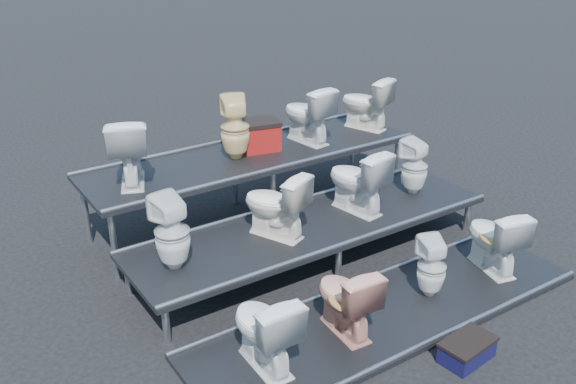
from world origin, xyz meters
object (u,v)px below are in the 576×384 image
toilet_2 (432,267)px  toilet_4 (172,232)px  toilet_5 (275,205)px  toilet_11 (365,103)px  step_stool (467,351)px  toilet_1 (345,298)px  toilet_10 (307,114)px  toilet_3 (494,238)px  toilet_7 (415,166)px  toilet_8 (129,149)px  toilet_9 (235,127)px  toilet_0 (264,329)px  red_crate (260,137)px  toilet_6 (357,180)px

toilet_2 → toilet_4: (-2.19, 1.30, 0.46)m
toilet_2 → toilet_5: toilet_5 is taller
toilet_4 → toilet_11: 3.70m
step_stool → toilet_1: bearing=122.3°
toilet_10 → step_stool: (-0.69, -3.47, -1.14)m
toilet_3 → toilet_10: bearing=-63.2°
toilet_7 → toilet_8: 3.34m
toilet_9 → toilet_10: 1.05m
toilet_10 → toilet_0: bearing=41.3°
toilet_9 → toilet_11: (2.01, 0.00, -0.03)m
red_crate → toilet_9: bearing=-154.5°
toilet_0 → toilet_11: size_ratio=1.06×
toilet_8 → toilet_10: size_ratio=1.04×
toilet_4 → toilet_9: bearing=-144.3°
toilet_1 → toilet_9: toilet_9 is taller
toilet_8 → step_stool: toilet_8 is taller
toilet_8 → red_crate: bearing=-155.0°
toilet_6 → toilet_7: bearing=170.3°
step_stool → toilet_8: bearing=109.3°
toilet_0 → toilet_11: 4.21m
toilet_4 → toilet_5: (1.16, 0.00, -0.02)m
toilet_11 → toilet_10: bearing=-19.8°
toilet_6 → red_crate: (-0.44, 1.39, 0.19)m
toilet_7 → toilet_3: bearing=78.9°
toilet_9 → toilet_1: bearing=104.0°
toilet_6 → red_crate: size_ratio=1.66×
toilet_7 → toilet_1: bearing=23.2°
toilet_9 → toilet_6: bearing=144.0°
toilet_10 → toilet_8: bearing=-7.8°
toilet_6 → step_stool: bearing=68.2°
toilet_6 → step_stool: 2.34m
toilet_6 → toilet_10: (0.22, 1.30, 0.39)m
toilet_9 → toilet_2: bearing=127.7°
toilet_3 → step_stool: (-1.31, -0.87, -0.34)m
toilet_9 → step_stool: (0.36, -3.47, -1.16)m
toilet_2 → toilet_9: (-0.76, 2.60, 0.87)m
toilet_0 → toilet_8: bearing=-85.8°
red_crate → step_stool: (-0.03, -3.56, -0.94)m
toilet_1 → toilet_3: 2.01m
toilet_7 → toilet_11: bearing=-111.6°
toilet_2 → toilet_10: (0.29, 2.60, 0.85)m
step_stool → toilet_4: bearing=123.0°
toilet_11 → red_crate: 1.63m
toilet_0 → red_crate: (1.60, 2.69, 0.59)m
toilet_5 → toilet_8: (-1.06, 1.30, 0.42)m
red_crate → toilet_7: bearing=-34.0°
toilet_5 → red_crate: (0.66, 1.39, 0.20)m
toilet_7 → toilet_4: bearing=-9.1°
red_crate → step_stool: size_ratio=0.94×
toilet_1 → toilet_3: (2.01, 0.00, 0.01)m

